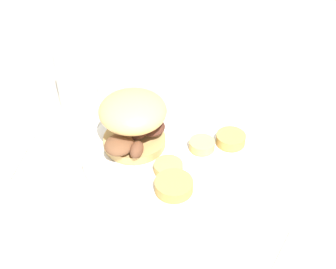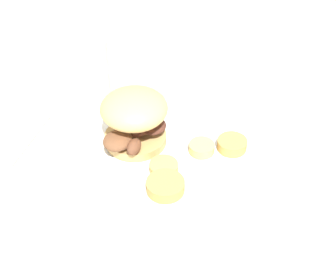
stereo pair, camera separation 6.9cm
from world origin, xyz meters
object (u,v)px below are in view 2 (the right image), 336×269
Objects in this scene: drinking_glass at (89,70)px; dinner_plate at (168,152)px; fork at (273,261)px; sandwich at (135,118)px.

dinner_plate is at bearing 111.83° from drinking_glass.
drinking_glass is (0.14, -0.42, 0.06)m from fork.
fork is 0.45m from drinking_glass.
sandwich is at bearing -32.09° from dinner_plate.
drinking_glass is at bearing -71.12° from fork.
sandwich is 1.02× the size of drinking_glass.
sandwich reaches higher than fork.
sandwich is (0.04, -0.03, 0.06)m from dinner_plate.
drinking_glass is at bearing -68.17° from dinner_plate.
fork is at bearing 106.14° from dinner_plate.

